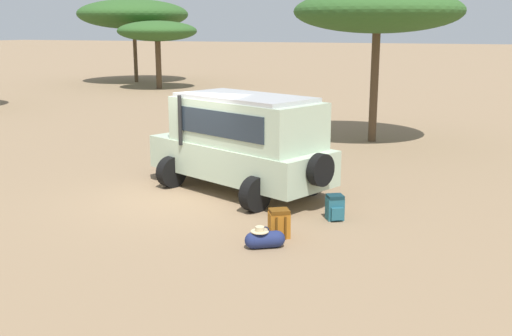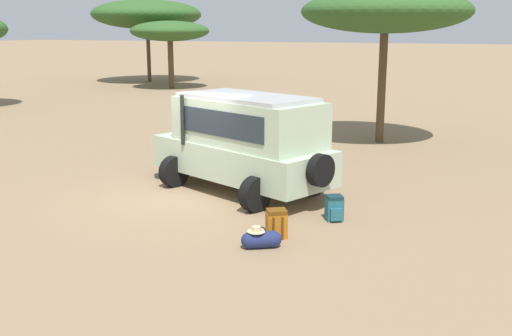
{
  "view_description": "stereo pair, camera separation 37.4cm",
  "coord_description": "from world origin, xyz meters",
  "px_view_note": "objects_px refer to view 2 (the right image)",
  "views": [
    {
      "loc": [
        7.17,
        -12.15,
        4.01
      ],
      "look_at": [
        2.06,
        -0.3,
        1.0
      ],
      "focal_mm": 42.0,
      "sensor_mm": 36.0,
      "label": 1
    },
    {
      "loc": [
        7.51,
        -12.0,
        4.01
      ],
      "look_at": [
        2.06,
        -0.3,
        1.0
      ],
      "focal_mm": 42.0,
      "sensor_mm": 36.0,
      "label": 2
    }
  ],
  "objects_px": {
    "duffel_bag_low_black_case": "(261,239)",
    "acacia_tree_centre_back": "(170,31)",
    "backpack_beside_front_wheel": "(276,224)",
    "backpack_cluster_center": "(334,208)",
    "acacia_tree_right_mid": "(385,12)",
    "acacia_tree_far_left": "(147,14)",
    "safari_vehicle": "(244,141)"
  },
  "relations": [
    {
      "from": "duffel_bag_low_black_case",
      "to": "acacia_tree_centre_back",
      "type": "relative_size",
      "value": 0.13
    },
    {
      "from": "backpack_beside_front_wheel",
      "to": "acacia_tree_centre_back",
      "type": "xyz_separation_m",
      "value": [
        -18.34,
        24.67,
        3.55
      ]
    },
    {
      "from": "backpack_cluster_center",
      "to": "acacia_tree_right_mid",
      "type": "xyz_separation_m",
      "value": [
        -1.32,
        9.47,
        4.31
      ]
    },
    {
      "from": "acacia_tree_far_left",
      "to": "acacia_tree_right_mid",
      "type": "xyz_separation_m",
      "value": [
        22.21,
        -17.54,
        -0.48
      ]
    },
    {
      "from": "safari_vehicle",
      "to": "acacia_tree_right_mid",
      "type": "relative_size",
      "value": 0.92
    },
    {
      "from": "duffel_bag_low_black_case",
      "to": "acacia_tree_right_mid",
      "type": "bearing_deg",
      "value": 92.86
    },
    {
      "from": "safari_vehicle",
      "to": "acacia_tree_far_left",
      "type": "height_order",
      "value": "acacia_tree_far_left"
    },
    {
      "from": "backpack_cluster_center",
      "to": "duffel_bag_low_black_case",
      "type": "relative_size",
      "value": 0.79
    },
    {
      "from": "backpack_beside_front_wheel",
      "to": "safari_vehicle",
      "type": "bearing_deg",
      "value": 126.52
    },
    {
      "from": "acacia_tree_centre_back",
      "to": "acacia_tree_right_mid",
      "type": "xyz_separation_m",
      "value": [
        17.72,
        -13.69,
        0.75
      ]
    },
    {
      "from": "backpack_cluster_center",
      "to": "acacia_tree_centre_back",
      "type": "bearing_deg",
      "value": 129.43
    },
    {
      "from": "acacia_tree_far_left",
      "to": "acacia_tree_centre_back",
      "type": "height_order",
      "value": "acacia_tree_far_left"
    },
    {
      "from": "acacia_tree_far_left",
      "to": "acacia_tree_centre_back",
      "type": "distance_m",
      "value": 6.05
    },
    {
      "from": "backpack_beside_front_wheel",
      "to": "acacia_tree_right_mid",
      "type": "xyz_separation_m",
      "value": [
        -0.61,
        10.98,
        4.3
      ]
    },
    {
      "from": "duffel_bag_low_black_case",
      "to": "safari_vehicle",
      "type": "bearing_deg",
      "value": 120.61
    },
    {
      "from": "safari_vehicle",
      "to": "backpack_cluster_center",
      "type": "distance_m",
      "value": 3.23
    },
    {
      "from": "acacia_tree_far_left",
      "to": "acacia_tree_right_mid",
      "type": "height_order",
      "value": "acacia_tree_far_left"
    },
    {
      "from": "acacia_tree_right_mid",
      "to": "duffel_bag_low_black_case",
      "type": "bearing_deg",
      "value": -87.14
    },
    {
      "from": "safari_vehicle",
      "to": "acacia_tree_right_mid",
      "type": "height_order",
      "value": "acacia_tree_right_mid"
    },
    {
      "from": "duffel_bag_low_black_case",
      "to": "acacia_tree_right_mid",
      "type": "xyz_separation_m",
      "value": [
        -0.58,
        11.63,
        4.41
      ]
    },
    {
      "from": "backpack_beside_front_wheel",
      "to": "acacia_tree_centre_back",
      "type": "relative_size",
      "value": 0.11
    },
    {
      "from": "backpack_beside_front_wheel",
      "to": "acacia_tree_centre_back",
      "type": "height_order",
      "value": "acacia_tree_centre_back"
    },
    {
      "from": "acacia_tree_far_left",
      "to": "acacia_tree_right_mid",
      "type": "bearing_deg",
      "value": -38.3
    },
    {
      "from": "backpack_cluster_center",
      "to": "duffel_bag_low_black_case",
      "type": "distance_m",
      "value": 2.29
    },
    {
      "from": "backpack_beside_front_wheel",
      "to": "duffel_bag_low_black_case",
      "type": "distance_m",
      "value": 0.66
    },
    {
      "from": "acacia_tree_far_left",
      "to": "acacia_tree_centre_back",
      "type": "xyz_separation_m",
      "value": [
        4.49,
        -3.85,
        -1.23
      ]
    },
    {
      "from": "duffel_bag_low_black_case",
      "to": "acacia_tree_far_left",
      "type": "height_order",
      "value": "acacia_tree_far_left"
    },
    {
      "from": "backpack_beside_front_wheel",
      "to": "backpack_cluster_center",
      "type": "relative_size",
      "value": 1.05
    },
    {
      "from": "safari_vehicle",
      "to": "duffel_bag_low_black_case",
      "type": "distance_m",
      "value": 4.17
    },
    {
      "from": "acacia_tree_right_mid",
      "to": "backpack_beside_front_wheel",
      "type": "bearing_deg",
      "value": -86.8
    },
    {
      "from": "backpack_beside_front_wheel",
      "to": "acacia_tree_centre_back",
      "type": "bearing_deg",
      "value": 126.62
    },
    {
      "from": "backpack_cluster_center",
      "to": "acacia_tree_right_mid",
      "type": "distance_m",
      "value": 10.49
    }
  ]
}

